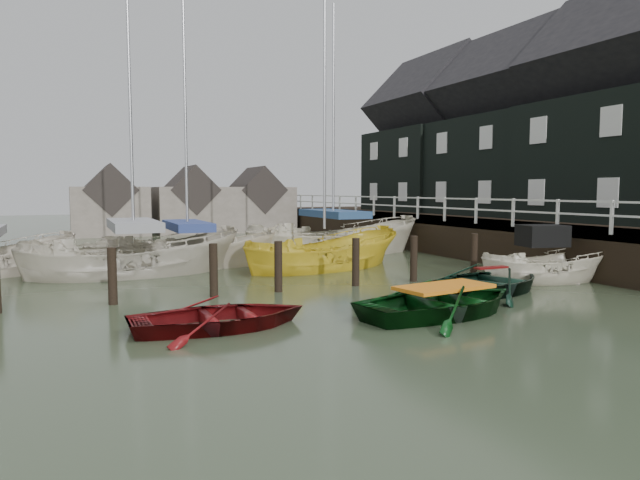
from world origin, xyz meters
name	(u,v)px	position (x,y,z in m)	size (l,w,h in m)	color
ground	(370,309)	(0.00, 0.00, 0.00)	(120.00, 120.00, 0.00)	#2E3823
pier	(444,235)	(9.48, 10.00, 0.71)	(3.04, 32.00, 2.70)	black
land_strip	(534,246)	(15.00, 10.00, 0.00)	(14.00, 38.00, 1.50)	black
quay_houses	(559,129)	(14.99, 8.66, 5.68)	(6.52, 28.14, 10.01)	black
mooring_pilings	(281,274)	(-1.11, 3.00, 0.50)	(13.72, 0.22, 1.80)	black
far_sheds	(188,204)	(0.83, 26.00, 1.86)	(14.00, 4.08, 4.39)	#665B51
rowboat_red	(221,328)	(-3.69, -0.45, 0.00)	(2.59, 3.62, 0.75)	#5B0D0E
rowboat_green	(444,315)	(1.20, -1.26, 0.00)	(3.03, 4.25, 0.88)	black
rowboat_dkgreen	(491,292)	(4.07, 0.52, 0.00)	(3.05, 4.27, 0.88)	black
motorboat	(546,279)	(6.80, 1.24, 0.10)	(4.54, 2.54, 2.56)	beige
sailboat_a	(135,272)	(-4.45, 8.02, 0.06)	(7.30, 3.03, 12.34)	beige
sailboat_b	(188,264)	(-2.41, 9.42, 0.06)	(6.90, 4.46, 11.69)	beige
sailboat_c	(324,268)	(1.95, 6.84, 0.01)	(7.06, 3.99, 11.15)	gold
sailboat_d	(333,252)	(4.22, 10.91, 0.06)	(8.14, 4.19, 12.19)	beige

